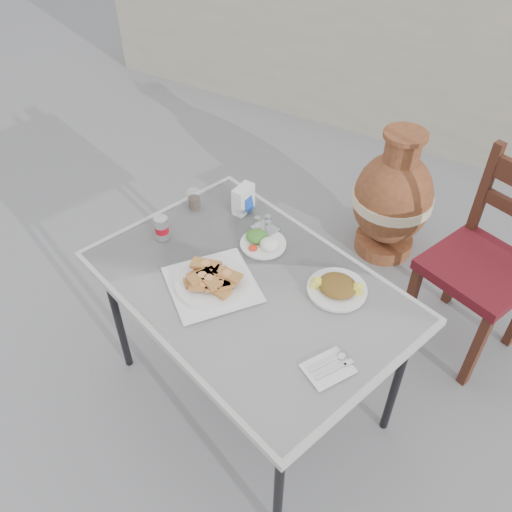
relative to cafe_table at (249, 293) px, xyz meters
The scene contains 13 objects.
ground 0.69m from the cafe_table, 26.26° to the left, with size 80.00×80.00×0.00m, color slate.
cafe_table is the anchor object (origin of this frame).
pide_plate 0.16m from the cafe_table, 146.41° to the right, with size 0.44×0.44×0.06m.
salad_rice_plate 0.23m from the cafe_table, 107.14° to the left, with size 0.19×0.19×0.05m.
salad_chopped_plate 0.33m from the cafe_table, 24.34° to the left, with size 0.22×0.22×0.05m.
soda_can 0.45m from the cafe_table, behind, with size 0.06×0.06×0.10m.
cola_glass 0.53m from the cafe_table, 148.27° to the left, with size 0.06×0.06×0.08m.
napkin_holder 0.45m from the cafe_table, 124.45° to the left, with size 0.07×0.10×0.12m.
condiment_caddy 0.32m from the cafe_table, 109.08° to the left, with size 0.12×0.10×0.07m.
cutlery_napkin 0.46m from the cafe_table, 23.63° to the right, with size 0.18×0.19×0.01m.
chair 1.13m from the cafe_table, 49.11° to the left, with size 0.55×0.55×0.97m.
terracotta_urn 1.31m from the cafe_table, 83.09° to the left, with size 0.45×0.45×0.78m.
back_wall 2.57m from the cafe_table, 87.07° to the left, with size 6.00×0.25×1.20m, color #A49B88.
Camera 1 is at (0.62, -1.26, 2.17)m, focal length 38.00 mm.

